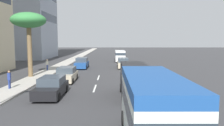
% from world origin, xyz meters
% --- Properties ---
extents(ground_plane, '(198.00, 198.00, 0.00)m').
position_xyz_m(ground_plane, '(31.50, 0.00, 0.00)').
color(ground_plane, '#38383A').
extents(sidewalk_right, '(162.00, 2.52, 0.15)m').
position_xyz_m(sidewalk_right, '(31.50, 7.24, 0.07)').
color(sidewalk_right, '#B2ADA3').
rests_on(sidewalk_right, ground_plane).
extents(lane_stripe_mid, '(3.20, 0.16, 0.01)m').
position_xyz_m(lane_stripe_mid, '(16.13, 0.00, 0.01)').
color(lane_stripe_mid, silver).
rests_on(lane_stripe_mid, ground_plane).
extents(lane_stripe_far, '(3.20, 0.16, 0.01)m').
position_xyz_m(lane_stripe_far, '(21.98, 0.00, 0.01)').
color(lane_stripe_far, silver).
rests_on(lane_stripe_far, ground_plane).
extents(van_lead, '(5.37, 2.10, 2.30)m').
position_xyz_m(van_lead, '(41.66, -3.35, 1.32)').
color(van_lead, white).
rests_on(van_lead, ground_plane).
extents(car_second, '(4.54, 1.89, 1.71)m').
position_xyz_m(car_second, '(30.78, 3.17, 0.80)').
color(car_second, '#1E478C').
rests_on(car_second, ground_plane).
extents(car_third, '(4.43, 1.95, 1.55)m').
position_xyz_m(car_third, '(13.28, 3.23, 0.74)').
color(car_third, black).
rests_on(car_third, ground_plane).
extents(car_fourth, '(4.60, 1.78, 1.65)m').
position_xyz_m(car_fourth, '(31.11, -3.40, 0.78)').
color(car_fourth, beige).
rests_on(car_fourth, ground_plane).
extents(van_fifth, '(5.23, 2.09, 2.60)m').
position_xyz_m(van_fifth, '(13.08, -3.34, 1.48)').
color(van_fifth, black).
rests_on(van_fifth, ground_plane).
extents(minibus_sixth, '(6.66, 2.43, 3.00)m').
position_xyz_m(minibus_sixth, '(5.12, -3.30, 1.65)').
color(minibus_sixth, silver).
rests_on(minibus_sixth, ground_plane).
extents(car_seventh, '(4.40, 1.96, 1.56)m').
position_xyz_m(car_seventh, '(19.56, 3.33, 0.74)').
color(car_seventh, beige).
rests_on(car_seventh, ground_plane).
extents(pedestrian_mid_block, '(0.30, 0.36, 1.60)m').
position_xyz_m(pedestrian_mid_block, '(27.36, 7.69, 1.03)').
color(pedestrian_mid_block, navy).
rests_on(pedestrian_mid_block, sidewalk_right).
extents(pedestrian_by_tree, '(0.35, 0.27, 1.62)m').
position_xyz_m(pedestrian_by_tree, '(15.42, 7.60, 1.04)').
color(pedestrian_by_tree, navy).
rests_on(pedestrian_by_tree, sidewalk_right).
extents(palm_tree, '(4.00, 4.00, 7.55)m').
position_xyz_m(palm_tree, '(21.94, 8.10, 6.59)').
color(palm_tree, brown).
rests_on(palm_tree, sidewalk_right).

